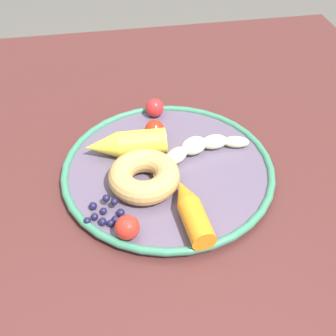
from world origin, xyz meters
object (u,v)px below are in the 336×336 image
plate (168,169)px  tomato_near (155,108)px  tomato_far (127,227)px  donut (144,176)px  dining_table (178,206)px  banana (196,149)px  blueberry_pile (105,213)px  tomato_mid (155,130)px  carrot_orange (191,210)px  carrot_yellow (126,144)px

plate → tomato_near: tomato_near is taller
tomato_far → plate: bearing=148.2°
plate → tomato_far: 0.15m
donut → tomato_far: size_ratio=3.14×
dining_table → banana: 0.11m
blueberry_pile → tomato_far: 0.05m
tomato_mid → tomato_far: same height
dining_table → tomato_mid: size_ratio=31.88×
tomato_mid → tomato_far: bearing=-18.4°
plate → donut: size_ratio=3.13×
blueberry_pile → tomato_mid: tomato_mid is taller
plate → tomato_far: (0.12, -0.08, 0.02)m
plate → donut: 0.06m
dining_table → carrot_orange: bearing=-1.2°
carrot_yellow → tomato_far: carrot_yellow is taller
donut → tomato_mid: 0.12m
tomato_mid → banana: bearing=46.3°
dining_table → carrot_yellow: (-0.05, -0.08, 0.11)m
carrot_yellow → banana: bearing=78.3°
carrot_yellow → tomato_near: carrot_yellow is taller
donut → blueberry_pile: (0.05, -0.06, -0.01)m
carrot_yellow → blueberry_pile: 0.14m
banana → tomato_mid: 0.08m
blueberry_pile → dining_table: bearing=122.9°
tomato_near → tomato_far: bearing=-16.2°
tomato_near → tomato_far: size_ratio=0.97×
plate → carrot_orange: 0.11m
carrot_yellow → tomato_far: (0.17, -0.02, -0.00)m
carrot_yellow → dining_table: bearing=56.4°
carrot_orange → tomato_near: size_ratio=3.61×
plate → donut: donut is taller
carrot_orange → tomato_near: bearing=-177.1°
plate → banana: banana is taller
plate → tomato_mid: size_ratio=9.95×
blueberry_pile → tomato_far: size_ratio=1.70×
banana → tomato_near: 0.13m
carrot_orange → carrot_yellow: bearing=-154.0°
donut → blueberry_pile: donut is taller
dining_table → carrot_yellow: carrot_yellow is taller
tomato_near → tomato_far: 0.28m
tomato_near → tomato_mid: bearing=-8.9°
blueberry_pile → tomato_near: size_ratio=1.76×
carrot_orange → donut: 0.10m
blueberry_pile → tomato_far: tomato_far is taller
tomato_far → donut: bearing=159.3°
dining_table → blueberry_pile: size_ratio=18.52×
plate → banana: size_ratio=1.91×
dining_table → tomato_mid: tomato_mid is taller
donut → tomato_far: 0.10m
carrot_orange → blueberry_pile: carrot_orange is taller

